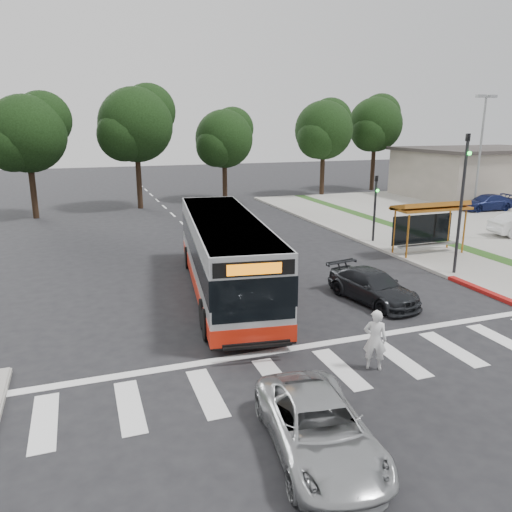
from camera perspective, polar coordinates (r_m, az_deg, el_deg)
name	(u,v)px	position (r m, az deg, el deg)	size (l,w,h in m)	color
ground	(277,310)	(19.21, 2.39, -6.21)	(140.00, 140.00, 0.00)	black
sidewalk_east	(397,242)	(31.10, 15.87, 1.58)	(4.00, 40.00, 0.12)	gray
curb_east	(369,244)	(30.00, 12.74, 1.34)	(0.30, 40.00, 0.15)	#9E9991
curb_east_red	(502,298)	(22.53, 26.29, -4.38)	(0.32, 6.00, 0.15)	maroon
commercial_building	(480,174)	(53.50, 24.27, 8.54)	(14.00, 10.00, 4.40)	#A79A8C
building_roof_cap	(483,149)	(53.34, 24.54, 11.04)	(14.60, 10.60, 0.30)	#383330
crosswalk_ladder	(340,369)	(15.09, 9.63, -12.57)	(18.00, 2.60, 0.01)	silver
bus_shelter	(430,212)	(28.28, 19.22, 4.78)	(4.20, 1.60, 2.86)	#A35F1B
traffic_signal_ne_tall	(462,193)	(24.57, 22.53, 6.67)	(0.18, 0.37, 6.50)	black
traffic_signal_ne_short	(375,202)	(30.27, 13.47, 6.06)	(0.18, 0.37, 4.00)	black
lot_light_mid	(482,137)	(44.82, 24.40, 12.32)	(1.90, 0.35, 9.01)	gray
tree_ne_a	(324,129)	(50.16, 7.79, 14.16)	(6.16, 5.74, 9.30)	black
tree_ne_b	(376,124)	(55.38, 13.51, 14.50)	(6.16, 5.74, 10.02)	black
tree_north_a	(137,124)	(42.95, -13.50, 14.51)	(6.60, 6.15, 10.17)	black
tree_north_b	(225,138)	(46.49, -3.60, 13.32)	(5.72, 5.33, 8.43)	black
tree_north_c	(28,132)	(40.81, -24.62, 12.71)	(6.16, 5.74, 9.30)	black
transit_bus	(225,256)	(20.80, -3.57, 0.04)	(2.67, 12.33, 3.18)	#B2B5B7
pedestrian	(375,340)	(14.91, 13.45, -9.29)	(0.66, 0.44, 1.82)	silver
dark_sedan	(373,286)	(20.48, 13.20, -3.40)	(1.75, 4.30, 1.25)	black
silver_suv_south	(319,428)	(11.35, 7.21, -18.95)	(2.04, 4.42, 1.23)	#A2A4A7
parked_car_3	(486,202)	(44.66, 24.83, 5.57)	(1.79, 4.40, 1.28)	#161F4E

